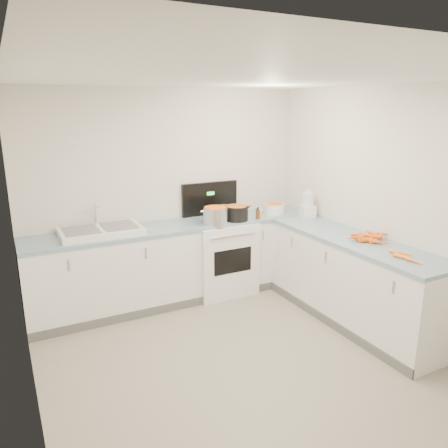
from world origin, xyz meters
name	(u,v)px	position (x,y,z in m)	size (l,w,h in m)	color
floor	(251,368)	(0.00, 0.00, 0.00)	(3.50, 4.00, 0.00)	gray
ceiling	(256,77)	(0.00, 0.00, 2.50)	(3.50, 4.00, 0.00)	silver
wall_back	(168,194)	(0.00, 2.00, 1.25)	(3.50, 2.50, 0.00)	silver
wall_left	(23,271)	(-1.75, 0.00, 1.25)	(4.00, 2.50, 0.00)	silver
wall_right	(402,213)	(1.75, 0.00, 1.25)	(4.00, 2.50, 0.00)	silver
counter_back	(179,262)	(0.00, 1.70, 0.47)	(3.50, 0.62, 0.94)	white
counter_right	(352,280)	(1.45, 0.30, 0.47)	(0.62, 2.20, 0.94)	white
stove	(220,255)	(0.55, 1.69, 0.47)	(0.76, 0.65, 1.36)	white
sink	(101,231)	(-0.90, 1.70, 0.98)	(0.86, 0.52, 0.31)	white
steel_pot	(216,216)	(0.41, 1.52, 1.03)	(0.30, 0.30, 0.22)	silver
black_pot	(237,214)	(0.71, 1.55, 1.02)	(0.28, 0.28, 0.20)	black
wooden_spoon	(237,205)	(0.71, 1.55, 1.13)	(0.02, 0.02, 0.37)	#AD7A47
mixing_bowl	(274,209)	(1.32, 1.65, 1.00)	(0.27, 0.27, 0.12)	white
extract_bottle	(258,214)	(0.97, 1.48, 1.00)	(0.05, 0.05, 0.13)	#593319
spice_jar	(261,214)	(1.06, 1.56, 0.98)	(0.05, 0.05, 0.08)	#E5B266
food_processor	(308,205)	(1.59, 1.30, 1.08)	(0.22, 0.24, 0.34)	white
carrot_pile	(369,237)	(1.52, 0.18, 0.97)	(0.52, 0.43, 0.08)	orange
peeled_carrots	(406,257)	(1.39, -0.39, 0.96)	(0.18, 0.41, 0.04)	orange
peelings	(84,230)	(-1.08, 1.66, 1.02)	(0.23, 0.27, 0.01)	tan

